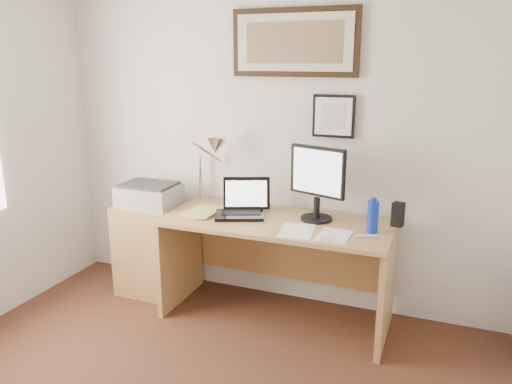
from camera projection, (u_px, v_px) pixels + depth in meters
The scene contains 17 objects.
wall_back at pixel (274, 140), 3.74m from camera, with size 3.50×0.02×2.50m, color silver.
side_cabinet at pixel (152, 249), 4.00m from camera, with size 0.50×0.40×0.73m, color #A37B44.
water_bottle at pixel (373, 217), 3.22m from camera, with size 0.07×0.07×0.21m, color #0D2CB2.
bottle_cap at pixel (374, 199), 3.19m from camera, with size 0.04×0.04×0.02m, color #0D2CB2.
speaker at pixel (398, 214), 3.34m from camera, with size 0.07×0.06×0.16m, color black.
paper_sheet_a at pixel (297, 231), 3.27m from camera, with size 0.21×0.30×0.00m, color white.
paper_sheet_b at pixel (334, 236), 3.17m from camera, with size 0.20×0.28×0.00m, color white.
sticky_pad at pixel (326, 239), 3.09m from camera, with size 0.08×0.08×0.01m, color #DAC567.
marker_pen at pixel (365, 236), 3.15m from camera, with size 0.02×0.02×0.14m, color white.
book at pixel (190, 210), 3.68m from camera, with size 0.22×0.30×0.02m, color #D2C263.
desk at pixel (280, 248), 3.62m from camera, with size 1.60×0.70×0.75m.
laptop at pixel (242, 207), 3.58m from camera, with size 0.41×0.41×0.26m.
lcd_monitor at pixel (317, 180), 3.41m from camera, with size 0.41×0.22×0.52m.
printer at pixel (149, 195), 3.88m from camera, with size 0.44×0.34×0.18m.
desk_lamp at pixel (214, 149), 3.73m from camera, with size 0.29×0.27×0.53m.
picture_large at pixel (294, 42), 3.48m from camera, with size 0.92×0.04×0.47m.
picture_small at pixel (334, 116), 3.50m from camera, with size 0.30×0.03×0.30m.
Camera 1 is at (1.23, -1.50, 1.84)m, focal length 35.00 mm.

